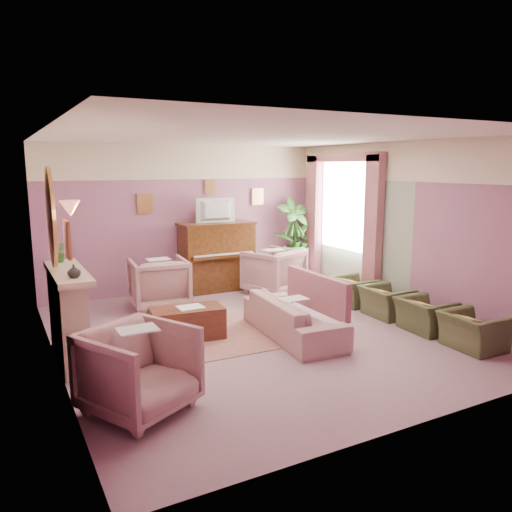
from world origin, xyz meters
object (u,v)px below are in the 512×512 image
floral_armchair_right (274,269)px  olive_chair_c (386,297)px  coffee_table (187,323)px  olive_chair_a (473,325)px  sofa (293,310)px  olive_chair_b (426,310)px  television (217,209)px  olive_chair_d (354,286)px  floral_armchair_front (139,366)px  piano (217,257)px  side_table (296,264)px  floral_armchair_left (159,281)px

floral_armchair_right → olive_chair_c: size_ratio=1.27×
coffee_table → olive_chair_a: (3.20, -2.15, 0.10)m
sofa → olive_chair_b: sofa is taller
television → olive_chair_d: size_ratio=1.07×
sofa → floral_armchair_right: floral_armchair_right is taller
floral_armchair_front → olive_chair_a: (4.35, -0.37, -0.15)m
piano → sofa: piano is taller
piano → coffee_table: piano is taller
olive_chair_a → coffee_table: bearing=146.1°
piano → floral_armchair_front: (-2.67, -4.20, -0.17)m
coffee_table → sofa: sofa is taller
floral_armchair_right → side_table: size_ratio=1.36×
olive_chair_b → olive_chair_d: same height
olive_chair_d → coffee_table: bearing=-174.5°
coffee_table → floral_armchair_front: 2.14m
piano → television: (0.00, -0.05, 0.95)m
coffee_table → floral_armchair_front: bearing=-122.9°
olive_chair_b → olive_chair_d: (0.00, 1.64, 0.00)m
coffee_table → olive_chair_c: bearing=-9.0°
coffee_table → olive_chair_c: (3.20, -0.51, 0.10)m
floral_armchair_left → side_table: (3.20, 0.68, -0.13)m
television → coffee_table: bearing=-122.6°
television → sofa: television is taller
olive_chair_a → olive_chair_c: bearing=90.0°
coffee_table → floral_armchair_left: floral_armchair_left is taller
floral_armchair_right → sofa: bearing=-113.4°
olive_chair_a → olive_chair_b: 0.82m
olive_chair_b → floral_armchair_left: bearing=135.4°
piano → coffee_table: bearing=-122.1°
television → olive_chair_d: television is taller
olive_chair_d → floral_armchair_right: bearing=123.8°
olive_chair_d → side_table: 2.07m
floral_armchair_front → olive_chair_c: (4.35, 1.27, -0.15)m
floral_armchair_right → floral_armchair_front: same height
floral_armchair_front → olive_chair_c: bearing=16.3°
sofa → side_table: size_ratio=2.75×
piano → olive_chair_d: 2.72m
sofa → olive_chair_b: 1.97m
olive_chair_b → olive_chair_c: 0.82m
television → coffee_table: (-1.52, -2.37, -1.38)m
sofa → floral_armchair_left: bearing=118.3°
floral_armchair_left → floral_armchair_front: (-1.28, -3.49, 0.00)m
floral_armchair_right → floral_armchair_front: bearing=-135.7°
olive_chair_b → piano: bearing=114.2°
piano → floral_armchair_right: 1.16m
olive_chair_c → sofa: bearing=-177.0°
coffee_table → olive_chair_a: size_ratio=1.33×
olive_chair_b → side_table: side_table is taller
sofa → olive_chair_a: size_ratio=2.57×
floral_armchair_left → olive_chair_b: 4.32m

